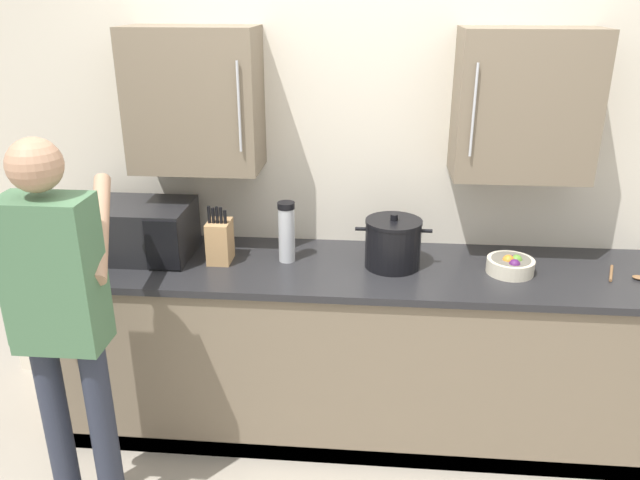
% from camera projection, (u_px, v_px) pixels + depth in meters
% --- Properties ---
extents(back_wall_tiled, '(4.09, 0.44, 2.68)m').
position_uv_depth(back_wall_tiled, '(356.00, 154.00, 3.19)').
color(back_wall_tiled, beige).
rests_on(back_wall_tiled, ground_plane).
extents(counter_unit, '(3.08, 0.69, 0.94)m').
position_uv_depth(counter_unit, '(350.00, 349.00, 3.23)').
color(counter_unit, '#756651').
rests_on(counter_unit, ground_plane).
extents(microwave_oven, '(0.64, 0.79, 0.27)m').
position_uv_depth(microwave_oven, '(127.00, 231.00, 3.13)').
color(microwave_oven, black).
rests_on(microwave_oven, counter_unit).
extents(fruit_bowl, '(0.22, 0.22, 0.10)m').
position_uv_depth(fruit_bowl, '(511.00, 265.00, 2.96)').
color(fruit_bowl, beige).
rests_on(fruit_bowl, counter_unit).
extents(wooden_spoon, '(0.19, 0.18, 0.02)m').
position_uv_depth(wooden_spoon, '(627.00, 276.00, 2.92)').
color(wooden_spoon, brown).
rests_on(wooden_spoon, counter_unit).
extents(stock_pot, '(0.37, 0.27, 0.27)m').
position_uv_depth(stock_pot, '(393.00, 243.00, 3.01)').
color(stock_pot, black).
rests_on(stock_pot, counter_unit).
extents(thermos_flask, '(0.09, 0.09, 0.30)m').
position_uv_depth(thermos_flask, '(287.00, 232.00, 3.06)').
color(thermos_flask, '#B7BABF').
rests_on(thermos_flask, counter_unit).
extents(knife_block, '(0.11, 0.15, 0.29)m').
position_uv_depth(knife_block, '(220.00, 241.00, 3.07)').
color(knife_block, tan).
rests_on(knife_block, counter_unit).
extents(person_figure, '(0.44, 0.58, 1.71)m').
position_uv_depth(person_figure, '(60.00, 311.00, 2.44)').
color(person_figure, '#282D3D').
rests_on(person_figure, ground_plane).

